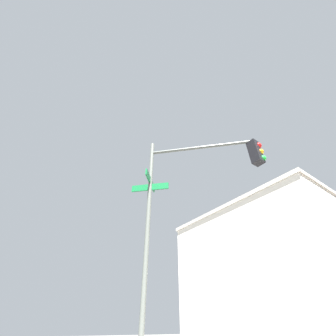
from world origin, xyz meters
The scene contains 2 objects.
traffic_signal_near centered at (-6.23, -5.65, 4.55)m, with size 2.86×2.81×6.42m.
building_stucco centered at (-16.33, 20.86, 6.10)m, with size 16.96×26.02×12.19m.
Camera 1 is at (-2.57, -9.28, 1.42)m, focal length 22.83 mm.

